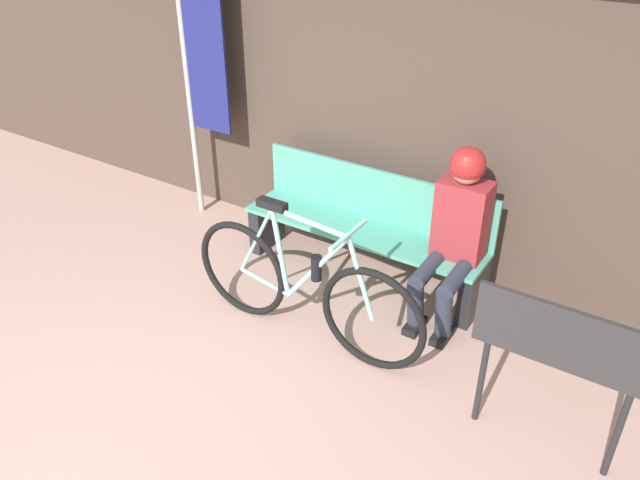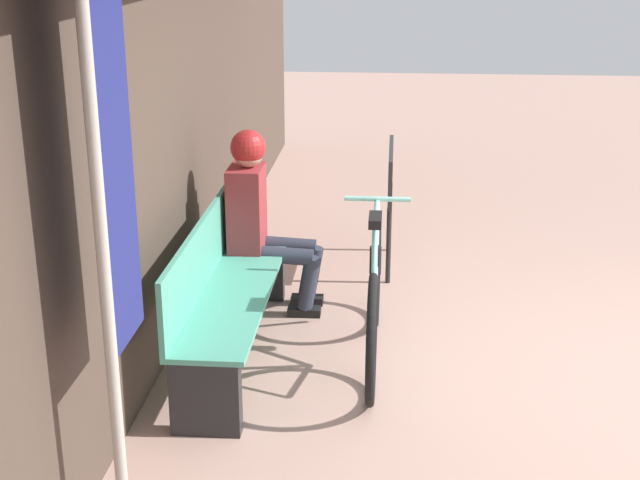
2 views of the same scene
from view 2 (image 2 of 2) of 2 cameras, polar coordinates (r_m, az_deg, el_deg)
storefront_wall at (r=4.79m, az=-11.83°, el=9.62°), size 12.00×0.56×3.20m
park_bench_near at (r=5.30m, az=-6.09°, el=-3.44°), size 1.88×0.42×0.83m
bicycle at (r=5.24m, az=3.50°, el=-3.70°), size 1.74×0.40×0.97m
person_seated at (r=5.86m, az=-3.85°, el=1.96°), size 0.34×0.61×1.23m
banner_pole at (r=3.49m, az=-13.19°, el=2.60°), size 0.45×0.05×2.35m
signboard at (r=6.65m, az=4.53°, el=3.89°), size 0.88×0.04×0.93m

